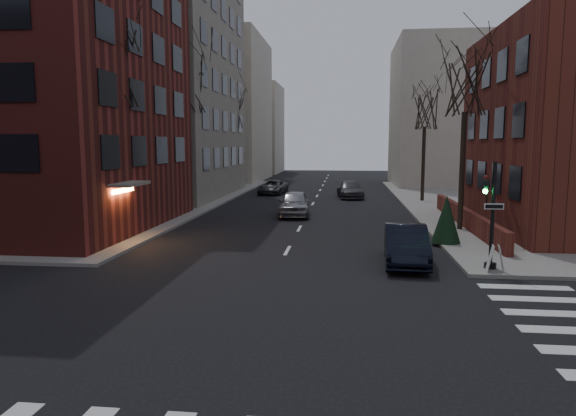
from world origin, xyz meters
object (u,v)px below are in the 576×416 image
(tree_right_a, at_px, (466,82))
(car_lane_silver, at_px, (294,203))
(tree_left_b, at_px, (188,85))
(tree_right_b, at_px, (425,108))
(tree_left_c, at_px, (231,110))
(tree_left_a, at_px, (113,67))
(sandwich_board, at_px, (496,258))
(streetlamp_far, at_px, (241,148))
(streetlamp_near, at_px, (180,152))
(parked_sedan, at_px, (406,245))
(traffic_signal, at_px, (491,222))
(car_lane_gray, at_px, (350,190))
(evergreen_shrub, at_px, (446,219))
(car_lane_far, at_px, (273,187))

(tree_right_a, relative_size, car_lane_silver, 2.00)
(tree_left_b, distance_m, tree_right_b, 18.64)
(tree_left_b, relative_size, tree_left_c, 1.11)
(tree_left_a, bearing_deg, sandwich_board, -18.09)
(tree_left_a, relative_size, streetlamp_far, 1.63)
(streetlamp_far, height_order, sandwich_board, streetlamp_far)
(streetlamp_near, height_order, sandwich_board, streetlamp_near)
(tree_right_b, height_order, parked_sedan, tree_right_b)
(traffic_signal, xyz_separation_m, tree_left_a, (-16.74, 5.01, 6.56))
(traffic_signal, height_order, tree_right_b, tree_right_b)
(tree_left_b, bearing_deg, car_lane_gray, 36.74)
(car_lane_silver, height_order, car_lane_gray, car_lane_silver)
(tree_right_a, bearing_deg, parked_sedan, -115.42)
(tree_left_b, xyz_separation_m, evergreen_shrub, (16.10, -12.03, -7.65))
(tree_left_c, relative_size, streetlamp_near, 1.55)
(sandwich_board, bearing_deg, evergreen_shrub, 106.85)
(parked_sedan, height_order, car_lane_far, parked_sedan)
(car_lane_silver, bearing_deg, tree_left_c, 111.93)
(sandwich_board, bearing_deg, car_lane_far, 122.21)
(streetlamp_near, height_order, car_lane_far, streetlamp_near)
(parked_sedan, xyz_separation_m, sandwich_board, (3.04, -1.50, -0.13))
(car_lane_gray, height_order, evergreen_shrub, evergreen_shrub)
(car_lane_silver, relative_size, sandwich_board, 4.94)
(tree_left_c, relative_size, parked_sedan, 2.07)
(tree_left_b, bearing_deg, car_lane_far, 68.33)
(car_lane_silver, xyz_separation_m, evergreen_shrub, (8.10, -9.17, 0.44))
(tree_right_b, xyz_separation_m, sandwich_board, (-0.76, -23.50, -6.94))
(tree_left_a, height_order, tree_right_b, tree_left_a)
(tree_right_a, xyz_separation_m, streetlamp_near, (-17.00, 4.00, -3.79))
(tree_right_a, bearing_deg, car_lane_far, 123.96)
(streetlamp_far, bearing_deg, sandwich_board, -64.14)
(tree_right_a, bearing_deg, sandwich_board, -94.58)
(evergreen_shrub, bearing_deg, car_lane_far, 116.27)
(car_lane_gray, distance_m, sandwich_board, 26.78)
(parked_sedan, relative_size, car_lane_silver, 0.97)
(tree_right_b, relative_size, streetlamp_far, 1.46)
(tree_right_a, xyz_separation_m, tree_right_b, (0.00, 14.00, -0.44))
(tree_left_c, relative_size, evergreen_shrub, 4.37)
(tree_left_a, distance_m, streetlamp_far, 28.32)
(tree_right_a, height_order, evergreen_shrub, tree_right_a)
(parked_sedan, relative_size, car_lane_gray, 0.94)
(tree_left_b, bearing_deg, evergreen_shrub, -36.78)
(tree_left_a, height_order, streetlamp_far, tree_left_a)
(tree_left_a, xyz_separation_m, evergreen_shrub, (16.10, -0.03, -7.21))
(traffic_signal, distance_m, streetlamp_far, 36.81)
(car_lane_far, bearing_deg, tree_left_b, -105.84)
(tree_left_b, xyz_separation_m, parked_sedan, (13.80, -16.00, -8.14))
(streetlamp_near, relative_size, parked_sedan, 1.34)
(car_lane_far, bearing_deg, sandwich_board, -61.10)
(tree_right_a, xyz_separation_m, car_lane_far, (-13.07, 19.40, -7.37))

